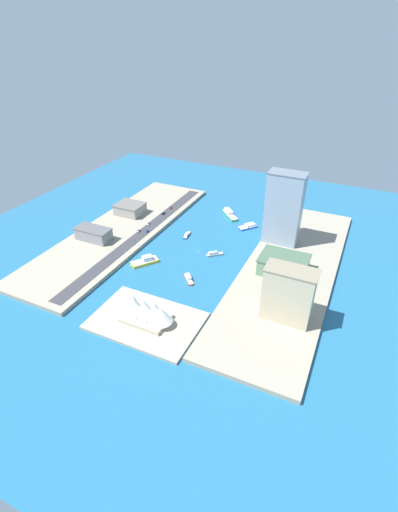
% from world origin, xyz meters
% --- Properties ---
extents(ground_plane, '(440.00, 440.00, 0.00)m').
position_xyz_m(ground_plane, '(0.00, 0.00, 0.00)').
color(ground_plane, '#23668E').
extents(quay_west, '(70.00, 240.00, 3.31)m').
position_xyz_m(quay_west, '(-81.90, 0.00, 1.65)').
color(quay_west, '#9E937F').
rests_on(quay_west, ground_plane).
extents(quay_east, '(70.00, 240.00, 3.31)m').
position_xyz_m(quay_east, '(81.90, 0.00, 1.65)').
color(quay_east, '#9E937F').
rests_on(quay_east, ground_plane).
extents(peninsula_point, '(72.94, 49.35, 2.00)m').
position_xyz_m(peninsula_point, '(-8.43, 99.29, 1.00)').
color(peninsula_point, '#A89E89').
rests_on(peninsula_point, ground_plane).
extents(road_strip, '(11.70, 228.00, 0.15)m').
position_xyz_m(road_strip, '(58.59, 0.00, 3.38)').
color(road_strip, '#38383D').
rests_on(road_strip, quay_east).
extents(ferry_yellow_fast, '(20.63, 23.54, 6.28)m').
position_xyz_m(ferry_yellow_fast, '(31.22, 37.67, 2.05)').
color(ferry_yellow_fast, yellow).
rests_on(ferry_yellow_fast, ground_plane).
extents(patrol_launch_navy, '(5.15, 15.09, 3.17)m').
position_xyz_m(patrol_launch_navy, '(20.53, -19.10, 1.14)').
color(patrol_launch_navy, '#1E284C').
rests_on(patrol_launch_navy, ground_plane).
extents(tugboat_red, '(13.36, 14.00, 3.73)m').
position_xyz_m(tugboat_red, '(-12.73, 43.66, 1.45)').
color(tugboat_red, red).
rests_on(tugboat_red, ground_plane).
extents(yacht_sleek_gray, '(13.60, 12.39, 3.93)m').
position_xyz_m(yacht_sleek_gray, '(-16.78, 1.70, 1.52)').
color(yacht_sleek_gray, '#999EA3').
rests_on(yacht_sleek_gray, ground_plane).
extents(ferry_green_doubledeck, '(24.26, 24.69, 5.68)m').
position_xyz_m(ferry_green_doubledeck, '(-0.10, -77.64, 2.09)').
color(ferry_green_doubledeck, '#2D8C4C').
rests_on(ferry_green_doubledeck, ground_plane).
extents(catamaran_blue, '(17.97, 19.56, 3.86)m').
position_xyz_m(catamaran_blue, '(-26.55, -60.05, 1.50)').
color(catamaran_blue, blue).
rests_on(catamaran_blue, ground_plane).
extents(tower_tall_glass, '(31.72, 17.49, 64.62)m').
position_xyz_m(tower_tall_glass, '(-62.53, -41.78, 35.65)').
color(tower_tall_glass, '#8C9EB2').
rests_on(tower_tall_glass, quay_west).
extents(terminal_long_green, '(37.55, 28.74, 13.36)m').
position_xyz_m(terminal_long_green, '(-77.66, 5.50, 10.02)').
color(terminal_long_green, slate).
rests_on(terminal_long_green, quay_west).
extents(carpark_squat_concrete, '(28.00, 23.47, 10.66)m').
position_xyz_m(carpark_squat_concrete, '(93.08, -31.89, 8.67)').
color(carpark_squat_concrete, gray).
rests_on(carpark_squat_concrete, quay_east).
extents(warehouse_low_gray, '(33.23, 16.13, 11.33)m').
position_xyz_m(warehouse_low_gray, '(92.14, 27.88, 9.00)').
color(warehouse_low_gray, gray).
rests_on(warehouse_low_gray, quay_east).
extents(office_block_beige, '(33.05, 16.52, 39.21)m').
position_xyz_m(office_block_beige, '(-92.65, 58.82, 22.94)').
color(office_block_beige, '#C6B793').
rests_on(office_block_beige, quay_west).
extents(suv_black, '(1.80, 4.59, 1.69)m').
position_xyz_m(suv_black, '(61.04, -45.23, 4.28)').
color(suv_black, black).
rests_on(suv_black, road_strip).
extents(van_white, '(2.02, 4.41, 1.49)m').
position_xyz_m(van_white, '(62.52, -18.68, 4.19)').
color(van_white, black).
rests_on(van_white, road_strip).
extents(hatchback_blue, '(1.93, 4.80, 1.64)m').
position_xyz_m(hatchback_blue, '(55.73, -4.89, 4.25)').
color(hatchback_blue, black).
rests_on(hatchback_blue, road_strip).
extents(sedan_silver, '(1.84, 5.05, 1.61)m').
position_xyz_m(sedan_silver, '(63.07, -1.75, 4.25)').
color(sedan_silver, black).
rests_on(sedan_silver, road_strip).
extents(pickup_red, '(2.02, 4.53, 1.55)m').
position_xyz_m(pickup_red, '(60.88, -60.11, 4.22)').
color(pickup_red, black).
rests_on(pickup_red, road_strip).
extents(traffic_light_waterfront, '(0.36, 0.36, 6.50)m').
position_xyz_m(traffic_light_waterfront, '(51.17, 21.95, 7.65)').
color(traffic_light_waterfront, black).
rests_on(traffic_light_waterfront, quay_east).
extents(opera_landmark, '(38.89, 20.57, 19.08)m').
position_xyz_m(opera_landmark, '(-9.05, 99.29, 10.63)').
color(opera_landmark, '#BCAD93').
rests_on(opera_landmark, peninsula_point).
extents(park_tree_cluster, '(17.12, 12.42, 9.71)m').
position_xyz_m(park_tree_cluster, '(-85.47, 5.38, 9.83)').
color(park_tree_cluster, brown).
rests_on(park_tree_cluster, quay_west).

